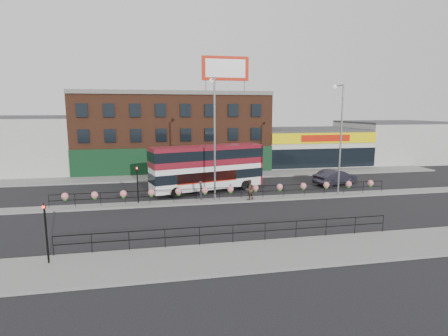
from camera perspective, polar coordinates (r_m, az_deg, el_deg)
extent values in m
plane|color=black|center=(31.21, 1.05, -5.42)|extent=(120.00, 120.00, 0.00)
cube|color=gray|center=(20.22, 8.36, -13.70)|extent=(60.00, 4.00, 0.15)
cube|color=gray|center=(42.73, -2.30, -1.28)|extent=(60.00, 4.00, 0.15)
cube|color=gray|center=(31.20, 1.05, -5.28)|extent=(60.00, 1.60, 0.15)
cube|color=gold|center=(22.27, 6.37, -11.63)|extent=(60.00, 0.10, 0.01)
cube|color=gold|center=(22.11, 6.51, -11.80)|extent=(60.00, 0.10, 0.01)
cube|color=brown|center=(49.66, -8.34, 5.85)|extent=(25.00, 12.00, 10.00)
cube|color=#3F3F42|center=(49.62, -8.48, 11.79)|extent=(25.00, 12.00, 0.30)
cube|color=black|center=(43.95, -7.86, 1.08)|extent=(25.00, 0.25, 3.40)
cube|color=silver|center=(54.58, 13.23, 3.37)|extent=(15.00, 12.00, 5.00)
cube|color=#3F3F42|center=(54.38, 13.33, 6.15)|extent=(15.00, 12.00, 0.30)
cube|color=#FCE001|center=(48.97, 16.22, 4.71)|extent=(15.00, 0.25, 1.40)
cube|color=red|center=(48.86, 16.28, 4.69)|extent=(7.00, 0.10, 0.90)
cube|color=black|center=(49.24, 16.07, 1.57)|extent=(15.00, 0.25, 2.60)
cube|color=#B3B2AE|center=(52.85, -30.83, 3.20)|extent=(15.50, 12.00, 7.00)
cube|color=#3F3F42|center=(52.67, -31.16, 7.15)|extent=(15.50, 12.00, 0.30)
cube|color=#B3B2AE|center=(62.05, 25.81, 3.85)|extent=(14.50, 12.00, 6.00)
cube|color=#3F3F42|center=(61.87, 26.02, 6.75)|extent=(14.50, 12.00, 0.30)
cube|color=red|center=(45.68, 0.22, 15.95)|extent=(6.00, 0.25, 3.00)
cube|color=white|center=(45.54, 0.26, 15.97)|extent=(5.10, 0.04, 2.25)
cylinder|color=gray|center=(45.06, -2.99, 13.22)|extent=(0.12, 0.12, 1.40)
cylinder|color=gray|center=(46.03, 3.36, 13.13)|extent=(0.12, 0.12, 1.40)
cube|color=black|center=(30.92, 1.06, -3.18)|extent=(30.00, 0.05, 0.05)
cube|color=black|center=(31.03, 1.06, -4.07)|extent=(30.00, 0.05, 0.05)
cylinder|color=black|center=(31.61, -26.70, -4.94)|extent=(0.04, 0.04, 1.10)
cylinder|color=black|center=(31.12, -23.15, -4.90)|extent=(0.04, 0.04, 1.10)
cylinder|color=black|center=(30.76, -19.49, -4.84)|extent=(0.04, 0.04, 1.10)
cylinder|color=black|center=(30.52, -15.77, -4.76)|extent=(0.04, 0.04, 1.10)
cylinder|color=black|center=(30.40, -12.00, -4.66)|extent=(0.04, 0.04, 1.10)
cylinder|color=black|center=(30.42, -8.22, -4.54)|extent=(0.04, 0.04, 1.10)
cylinder|color=black|center=(30.58, -4.47, -4.41)|extent=(0.04, 0.04, 1.10)
cylinder|color=black|center=(30.86, -0.76, -4.25)|extent=(0.04, 0.04, 1.10)
cylinder|color=black|center=(31.26, 2.85, -4.08)|extent=(0.04, 0.04, 1.10)
cylinder|color=black|center=(31.79, 6.37, -3.90)|extent=(0.04, 0.04, 1.10)
cylinder|color=black|center=(32.43, 9.75, -3.71)|extent=(0.04, 0.04, 1.10)
cylinder|color=black|center=(33.18, 12.99, -3.52)|extent=(0.04, 0.04, 1.10)
cylinder|color=black|center=(34.03, 16.07, -3.33)|extent=(0.04, 0.04, 1.10)
cylinder|color=black|center=(34.98, 19.00, -3.14)|extent=(0.04, 0.04, 1.10)
cylinder|color=black|center=(36.01, 21.76, -2.95)|extent=(0.04, 0.04, 1.10)
cylinder|color=black|center=(37.12, 24.37, -2.76)|extent=(0.04, 0.04, 1.10)
sphere|color=#E8797F|center=(31.20, -24.54, -4.20)|extent=(0.56, 0.56, 0.56)
sphere|color=#2F6E1E|center=(31.25, -24.52, -4.61)|extent=(0.36, 0.36, 0.36)
sphere|color=#E8797F|center=(30.74, -20.38, -4.13)|extent=(0.56, 0.56, 0.56)
sphere|color=#2F6E1E|center=(30.79, -20.36, -4.55)|extent=(0.36, 0.36, 0.36)
sphere|color=#E8797F|center=(30.44, -16.12, -4.04)|extent=(0.56, 0.56, 0.56)
sphere|color=#2F6E1E|center=(30.49, -16.10, -4.46)|extent=(0.36, 0.36, 0.36)
sphere|color=#E8797F|center=(30.31, -11.79, -3.92)|extent=(0.56, 0.56, 0.56)
sphere|color=#2F6E1E|center=(30.36, -11.77, -4.35)|extent=(0.36, 0.36, 0.36)
sphere|color=#E8797F|center=(30.35, -7.45, -3.78)|extent=(0.56, 0.56, 0.56)
sphere|color=#2F6E1E|center=(30.40, -7.44, -4.21)|extent=(0.36, 0.36, 0.36)
sphere|color=#E8797F|center=(30.57, -3.15, -3.62)|extent=(0.56, 0.56, 0.56)
sphere|color=#2F6E1E|center=(30.62, -3.15, -4.04)|extent=(0.36, 0.36, 0.36)
sphere|color=#E8797F|center=(30.95, 1.06, -3.45)|extent=(0.56, 0.56, 0.56)
sphere|color=#2F6E1E|center=(31.00, 1.06, -3.86)|extent=(0.36, 0.36, 0.36)
sphere|color=#E8797F|center=(31.50, 5.15, -3.26)|extent=(0.56, 0.56, 0.56)
sphere|color=#2F6E1E|center=(31.55, 5.14, -3.66)|extent=(0.36, 0.36, 0.36)
sphere|color=#E8797F|center=(32.20, 9.07, -3.06)|extent=(0.56, 0.56, 0.56)
sphere|color=#2F6E1E|center=(32.25, 9.06, -3.46)|extent=(0.36, 0.36, 0.36)
sphere|color=#E8797F|center=(33.05, 12.81, -2.86)|extent=(0.56, 0.56, 0.56)
sphere|color=#2F6E1E|center=(33.09, 12.80, -3.25)|extent=(0.36, 0.36, 0.36)
sphere|color=#E8797F|center=(34.03, 16.35, -2.66)|extent=(0.56, 0.56, 0.56)
sphere|color=#2F6E1E|center=(34.07, 16.34, -3.03)|extent=(0.36, 0.36, 0.36)
sphere|color=#E8797F|center=(35.13, 19.68, -2.46)|extent=(0.56, 0.56, 0.56)
sphere|color=#2F6E1E|center=(35.17, 19.66, -2.82)|extent=(0.36, 0.36, 0.36)
sphere|color=#E8797F|center=(36.34, 22.80, -2.26)|extent=(0.56, 0.56, 0.56)
sphere|color=#2F6E1E|center=(36.38, 22.77, -2.62)|extent=(0.36, 0.36, 0.36)
cube|color=black|center=(20.99, 1.47, -9.29)|extent=(20.00, 0.05, 0.05)
cube|color=black|center=(21.15, 1.46, -10.56)|extent=(20.00, 0.05, 0.05)
cylinder|color=black|center=(21.50, -26.14, -11.38)|extent=(0.04, 0.04, 1.10)
cylinder|color=black|center=(21.06, -20.78, -11.45)|extent=(0.04, 0.04, 1.10)
cylinder|color=black|center=(20.80, -15.24, -11.42)|extent=(0.04, 0.04, 1.10)
cylinder|color=black|center=(20.73, -9.61, -11.28)|extent=(0.04, 0.04, 1.10)
cylinder|color=black|center=(20.86, -4.01, -11.04)|extent=(0.04, 0.04, 1.10)
cylinder|color=black|center=(21.17, 1.46, -10.70)|extent=(0.04, 0.04, 1.10)
cylinder|color=black|center=(21.67, 6.72, -10.29)|extent=(0.04, 0.04, 1.10)
cylinder|color=black|center=(22.33, 11.69, -9.82)|extent=(0.04, 0.04, 1.10)
cylinder|color=black|center=(23.15, 16.32, -9.31)|extent=(0.04, 0.04, 1.10)
cylinder|color=black|center=(24.11, 20.61, -8.79)|extent=(0.04, 0.04, 1.10)
cylinder|color=black|center=(25.19, 24.53, -8.27)|extent=(0.04, 0.04, 1.10)
cube|color=white|center=(34.49, -2.76, 0.14)|extent=(11.45, 5.41, 4.07)
cube|color=maroon|center=(34.32, -2.77, 2.07)|extent=(11.53, 5.49, 1.83)
cube|color=black|center=(34.61, -2.75, -1.02)|extent=(11.55, 5.51, 0.91)
cube|color=black|center=(34.31, -2.78, 2.32)|extent=(11.58, 5.54, 0.91)
cube|color=maroon|center=(34.22, -2.78, 3.55)|extent=(11.45, 5.41, 0.12)
cube|color=maroon|center=(37.03, 5.12, 0.75)|extent=(0.88, 2.56, 4.07)
cube|color=red|center=(33.26, -2.66, -1.54)|extent=(5.89, 1.66, 1.02)
cylinder|color=black|center=(32.42, -7.77, -4.02)|extent=(1.06, 0.56, 1.02)
cylinder|color=black|center=(34.78, -9.12, -3.13)|extent=(1.06, 0.56, 1.02)
cylinder|color=black|center=(35.36, 3.54, -2.82)|extent=(1.06, 0.56, 1.02)
cylinder|color=black|center=(37.53, 1.61, -2.09)|extent=(1.06, 0.56, 1.02)
imported|color=#262530|center=(39.71, 17.74, -1.42)|extent=(4.69, 6.10, 1.67)
imported|color=#35343E|center=(31.06, -3.75, -3.65)|extent=(0.66, 0.48, 1.65)
imported|color=#412D24|center=(30.99, 4.10, -3.54)|extent=(1.48, 1.45, 1.81)
cylinder|color=gray|center=(30.22, -1.53, 4.58)|extent=(0.17, 0.17, 10.58)
cylinder|color=gray|center=(31.01, -1.82, 14.29)|extent=(0.11, 1.59, 0.11)
sphere|color=silver|center=(31.79, -2.06, 14.08)|extent=(0.38, 0.38, 0.38)
cylinder|color=gray|center=(33.96, 18.51, 4.28)|extent=(0.16, 0.16, 10.18)
cylinder|color=gray|center=(34.59, 18.32, 12.66)|extent=(0.10, 1.53, 0.10)
sphere|color=silver|center=(35.25, 17.70, 12.53)|extent=(0.37, 0.37, 0.37)
cylinder|color=black|center=(20.34, -27.02, -9.48)|extent=(0.10, 0.10, 3.20)
imported|color=black|center=(19.91, -27.36, -5.10)|extent=(0.15, 0.18, 0.90)
sphere|color=#FF190C|center=(19.84, -27.41, -5.69)|extent=(0.14, 0.14, 0.14)
cylinder|color=black|center=(30.60, -13.93, -2.63)|extent=(0.10, 0.10, 3.20)
imported|color=black|center=(30.32, -14.05, 0.33)|extent=(0.15, 0.18, 0.90)
sphere|color=#FF190C|center=(30.23, -14.05, -0.04)|extent=(0.14, 0.14, 0.14)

